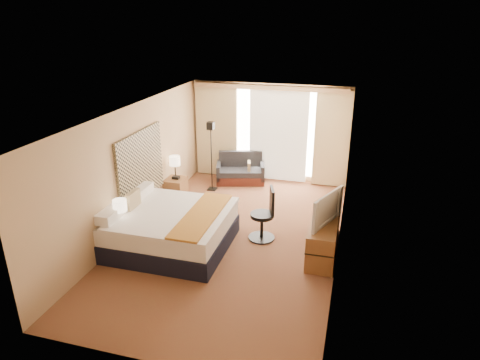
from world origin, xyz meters
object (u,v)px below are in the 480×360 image
(desk_chair, at_px, (265,217))
(television, at_px, (323,207))
(lamp_right, at_px, (175,161))
(lamp_left, at_px, (120,206))
(nightstand_right, at_px, (176,189))
(bed, at_px, (170,228))
(nightstand_left, at_px, (123,238))
(floor_lamp, at_px, (211,143))
(loveseat, at_px, (241,172))
(media_dresser, at_px, (324,234))

(desk_chair, distance_m, television, 1.30)
(desk_chair, xyz_separation_m, lamp_right, (-2.53, 1.37, 0.49))
(television, bearing_deg, lamp_left, 126.61)
(nightstand_right, height_order, lamp_left, lamp_left)
(television, bearing_deg, bed, 121.72)
(bed, xyz_separation_m, lamp_left, (-0.78, -0.44, 0.57))
(nightstand_left, relative_size, bed, 0.25)
(nightstand_left, bearing_deg, lamp_right, 90.39)
(nightstand_right, relative_size, bed, 0.25)
(floor_lamp, distance_m, lamp_right, 1.06)
(nightstand_left, xyz_separation_m, floor_lamp, (0.63, 3.35, 0.99))
(bed, distance_m, lamp_left, 1.06)
(nightstand_right, xyz_separation_m, television, (3.65, -1.66, 0.72))
(nightstand_right, relative_size, television, 0.53)
(loveseat, relative_size, lamp_left, 2.61)
(nightstand_left, bearing_deg, nightstand_right, 90.00)
(lamp_left, bearing_deg, desk_chair, 26.52)
(bed, height_order, floor_lamp, floor_lamp)
(media_dresser, relative_size, desk_chair, 1.64)
(bed, xyz_separation_m, desk_chair, (1.70, 0.79, 0.09))
(nightstand_right, bearing_deg, lamp_right, 105.68)
(nightstand_left, distance_m, lamp_right, 2.66)
(bed, bearing_deg, television, 8.80)
(nightstand_right, height_order, media_dresser, media_dresser)
(bed, bearing_deg, lamp_right, 110.90)
(nightstand_left, xyz_separation_m, media_dresser, (3.70, 1.05, 0.07))
(bed, relative_size, loveseat, 1.57)
(nightstand_left, bearing_deg, media_dresser, 15.84)
(media_dresser, xyz_separation_m, loveseat, (-2.50, 3.04, -0.09))
(media_dresser, height_order, floor_lamp, floor_lamp)
(nightstand_left, relative_size, television, 0.53)
(lamp_left, bearing_deg, nightstand_left, 127.95)
(floor_lamp, bearing_deg, nightstand_left, -100.73)
(nightstand_right, relative_size, lamp_left, 1.02)
(television, bearing_deg, nightstand_right, 88.47)
(loveseat, bearing_deg, television, -68.41)
(media_dresser, bearing_deg, loveseat, 129.49)
(media_dresser, height_order, desk_chair, desk_chair)
(lamp_left, relative_size, television, 0.52)
(lamp_left, bearing_deg, bed, 29.59)
(lamp_right, height_order, television, television)
(floor_lamp, bearing_deg, bed, -86.64)
(nightstand_right, relative_size, media_dresser, 0.31)
(desk_chair, bearing_deg, television, -35.24)
(bed, distance_m, desk_chair, 1.88)
(lamp_left, bearing_deg, television, 13.68)
(nightstand_left, height_order, floor_lamp, floor_lamp)
(lamp_left, bearing_deg, media_dresser, 16.56)
(loveseat, bearing_deg, floor_lamp, -142.82)
(nightstand_right, distance_m, lamp_right, 0.70)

